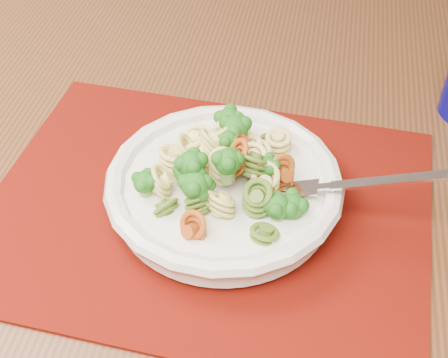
{
  "coord_description": "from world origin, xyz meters",
  "views": [
    {
      "loc": [
        0.35,
        -0.14,
        1.18
      ],
      "look_at": [
        0.31,
        0.3,
        0.76
      ],
      "focal_mm": 50.0,
      "sensor_mm": 36.0,
      "label": 1
    }
  ],
  "objects": [
    {
      "name": "pasta_bowl",
      "position": [
        0.31,
        0.3,
        0.74
      ],
      "size": [
        0.24,
        0.24,
        0.05
      ],
      "color": "silver",
      "rests_on": "placemat"
    },
    {
      "name": "pasta_broccoli_heap",
      "position": [
        0.31,
        0.3,
        0.76
      ],
      "size": [
        0.2,
        0.2,
        0.06
      ],
      "primitive_type": null,
      "color": "#F2DC77",
      "rests_on": "pasta_bowl"
    },
    {
      "name": "fork",
      "position": [
        0.39,
        0.29,
        0.76
      ],
      "size": [
        0.18,
        0.05,
        0.08
      ],
      "primitive_type": null,
      "rotation": [
        0.0,
        -0.35,
        -0.13
      ],
      "color": "silver",
      "rests_on": "pasta_bowl"
    },
    {
      "name": "dining_table",
      "position": [
        0.37,
        0.34,
        0.63
      ],
      "size": [
        1.56,
        1.08,
        0.71
      ],
      "rotation": [
        0.0,
        0.0,
        -0.09
      ],
      "color": "#552C18",
      "rests_on": "ground"
    },
    {
      "name": "placemat",
      "position": [
        0.29,
        0.3,
        0.71
      ],
      "size": [
        0.49,
        0.41,
        0.0
      ],
      "primitive_type": "cube",
      "rotation": [
        0.0,
        0.0,
        -0.15
      ],
      "color": "#4C0403",
      "rests_on": "dining_table"
    }
  ]
}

